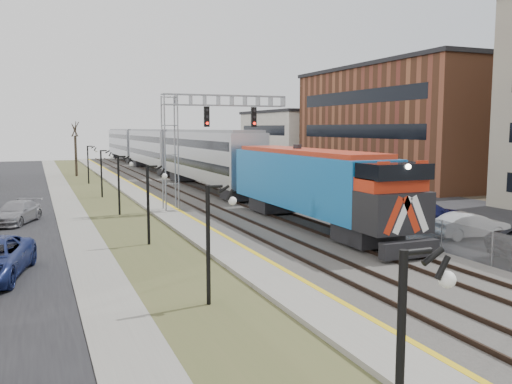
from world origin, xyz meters
TOP-DOWN VIEW (x-y plane):
  - street_west at (-11.50, 35.00)m, footprint 7.00×120.00m
  - sidewalk at (-7.00, 35.00)m, footprint 2.00×120.00m
  - grass_median at (-4.00, 35.00)m, footprint 4.00×120.00m
  - platform at (-1.00, 35.00)m, footprint 2.00×120.00m
  - ballast_bed at (4.00, 35.00)m, footprint 8.00×120.00m
  - parking_lot at (16.00, 35.00)m, footprint 16.00×120.00m
  - platform_edge at (-0.12, 35.00)m, footprint 0.24×120.00m
  - track_near at (2.00, 35.00)m, footprint 1.58×120.00m
  - track_far at (5.50, 35.00)m, footprint 1.58×120.00m
  - train at (5.50, 54.29)m, footprint 3.00×85.85m
  - signal_gantry at (1.22, 27.99)m, footprint 9.00×1.07m
  - lampposts at (-4.00, 18.29)m, footprint 0.14×62.14m
  - fence at (8.20, 35.00)m, footprint 0.04×120.00m
  - buildings_east at (30.00, 31.18)m, footprint 16.00×76.00m
  - car_lot_b at (12.06, 13.23)m, footprint 4.24×1.91m
  - car_lot_d at (11.79, 16.53)m, footprint 5.81×3.17m
  - car_lot_e at (11.89, 33.73)m, footprint 4.35×3.09m
  - car_street_b at (-10.30, 27.13)m, footprint 3.46×4.99m

SIDE VIEW (x-z plane):
  - street_west at x=-11.50m, z-range 0.00..0.04m
  - parking_lot at x=16.00m, z-range 0.00..0.04m
  - grass_median at x=-4.00m, z-range 0.00..0.06m
  - sidewalk at x=-7.00m, z-range 0.00..0.08m
  - ballast_bed at x=4.00m, z-range 0.00..0.20m
  - platform at x=-1.00m, z-range 0.00..0.24m
  - platform_edge at x=-0.12m, z-range 0.24..0.25m
  - track_near at x=2.00m, z-range 0.20..0.35m
  - track_far at x=5.50m, z-range 0.20..0.35m
  - car_street_b at x=-10.30m, z-range 0.00..1.34m
  - car_lot_b at x=12.06m, z-range 0.00..1.35m
  - car_lot_e at x=11.89m, z-range 0.00..1.37m
  - car_lot_d at x=11.79m, z-range 0.00..1.60m
  - fence at x=8.20m, z-range 0.00..1.60m
  - lampposts at x=-4.00m, z-range 0.00..4.00m
  - train at x=5.50m, z-range 0.26..5.58m
  - signal_gantry at x=1.22m, z-range 1.51..9.66m
  - buildings_east at x=30.00m, z-range -1.19..13.81m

